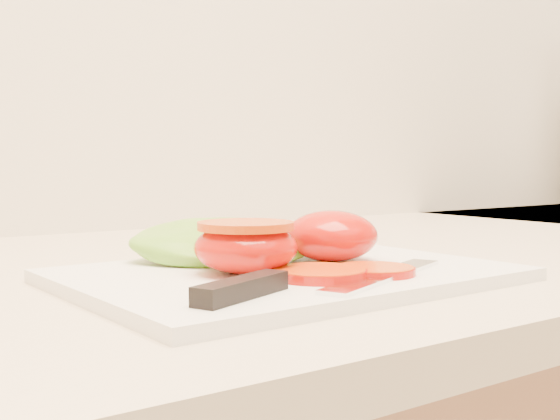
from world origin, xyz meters
TOP-DOWN VIEW (x-y plane):
  - cutting_board at (-0.46, 1.55)m, footprint 0.34×0.25m
  - tomato_half_dome at (-0.40, 1.56)m, footprint 0.08×0.08m
  - tomato_half_cut at (-0.49, 1.54)m, footprint 0.08×0.08m
  - tomato_slice_0 at (-0.46, 1.50)m, footprint 0.07×0.07m
  - tomato_slice_1 at (-0.42, 1.49)m, footprint 0.06×0.06m
  - lettuce_leaf_0 at (-0.47, 1.61)m, footprint 0.19×0.16m
  - knife at (-0.50, 1.47)m, footprint 0.24×0.08m

SIDE VIEW (x-z plane):
  - cutting_board at x=-0.46m, z-range 0.93..0.94m
  - tomato_slice_1 at x=-0.42m, z-range 0.94..0.95m
  - tomato_slice_0 at x=-0.46m, z-range 0.94..0.95m
  - knife at x=-0.50m, z-range 0.94..0.95m
  - lettuce_leaf_0 at x=-0.47m, z-range 0.94..0.97m
  - tomato_half_dome at x=-0.40m, z-range 0.94..0.98m
  - tomato_half_cut at x=-0.49m, z-range 0.94..0.98m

